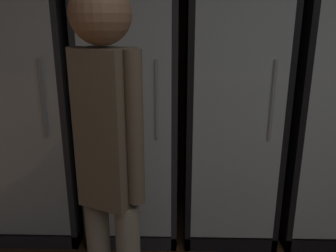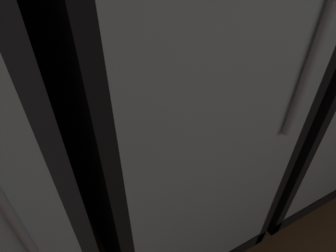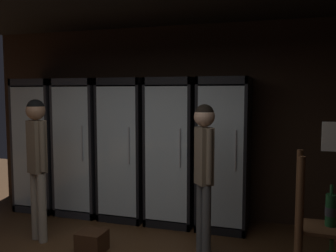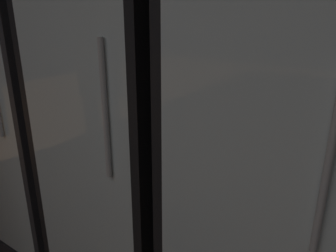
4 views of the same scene
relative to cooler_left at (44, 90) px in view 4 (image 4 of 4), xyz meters
The scene contains 4 objects.
wall_back 1.39m from the cooler_left, 14.85° to the left, with size 6.00×0.06×2.80m, color black.
cooler_left is the anchor object (origin of this frame).
cooler_center 0.71m from the cooler_left, ahead, with size 0.66×0.70×2.03m.
cooler_right 1.43m from the cooler_left, ahead, with size 0.66×0.70×2.03m.
Camera 4 is at (0.42, 1.51, 1.45)m, focal length 35.10 mm.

